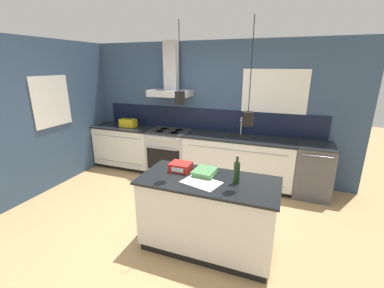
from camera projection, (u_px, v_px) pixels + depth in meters
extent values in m
plane|color=tan|center=(162.00, 224.00, 3.65)|extent=(16.00, 16.00, 0.00)
cube|color=#354C6B|center=(207.00, 110.00, 5.08)|extent=(5.60, 0.06, 2.60)
cube|color=black|center=(206.00, 119.00, 5.09)|extent=(4.42, 0.02, 0.43)
cube|color=white|center=(274.00, 97.00, 4.52)|extent=(1.12, 0.01, 0.96)
cube|color=black|center=(274.00, 97.00, 4.53)|extent=(1.04, 0.01, 0.88)
cube|color=#B5B5BA|center=(170.00, 93.00, 4.97)|extent=(0.80, 0.46, 0.12)
cube|color=#B5B5BA|center=(171.00, 66.00, 4.90)|extent=(0.26, 0.20, 0.90)
cylinder|color=black|center=(179.00, 56.00, 2.64)|extent=(0.01, 0.01, 0.70)
cylinder|color=black|center=(180.00, 98.00, 2.76)|extent=(0.11, 0.11, 0.14)
sphere|color=#F9D18C|center=(180.00, 98.00, 2.76)|extent=(0.06, 0.06, 0.06)
cylinder|color=black|center=(251.00, 65.00, 2.41)|extent=(0.01, 0.01, 0.88)
cylinder|color=black|center=(248.00, 119.00, 2.56)|extent=(0.11, 0.11, 0.14)
sphere|color=#F9D18C|center=(248.00, 119.00, 2.56)|extent=(0.06, 0.06, 0.06)
cube|color=#354C6B|center=(59.00, 114.00, 4.71)|extent=(0.06, 3.80, 2.60)
cube|color=white|center=(52.00, 102.00, 4.49)|extent=(0.01, 0.76, 0.88)
cube|color=black|center=(51.00, 102.00, 4.49)|extent=(0.01, 0.68, 0.80)
cube|color=black|center=(129.00, 163.00, 5.75)|extent=(1.24, 0.56, 0.09)
cube|color=silver|center=(126.00, 145.00, 5.60)|extent=(1.28, 0.62, 0.79)
cube|color=gray|center=(116.00, 137.00, 5.23)|extent=(1.13, 0.01, 0.01)
cube|color=gray|center=(119.00, 162.00, 5.40)|extent=(1.13, 0.01, 0.01)
cube|color=black|center=(125.00, 127.00, 5.47)|extent=(1.31, 0.64, 0.03)
cube|color=black|center=(237.00, 180.00, 4.93)|extent=(1.91, 0.56, 0.09)
cube|color=silver|center=(238.00, 159.00, 4.77)|extent=(1.97, 0.62, 0.79)
cube|color=gray|center=(235.00, 150.00, 4.41)|extent=(1.73, 0.01, 0.01)
cube|color=gray|center=(233.00, 179.00, 4.57)|extent=(1.73, 0.01, 0.01)
cube|color=black|center=(239.00, 138.00, 4.65)|extent=(1.99, 0.64, 0.03)
cube|color=#262628|center=(239.00, 137.00, 4.69)|extent=(0.48, 0.34, 0.01)
cylinder|color=#B5B5BA|center=(241.00, 127.00, 4.76)|extent=(0.02, 0.02, 0.32)
sphere|color=#B5B5BA|center=(242.00, 118.00, 4.71)|extent=(0.03, 0.03, 0.03)
cylinder|color=#B5B5BA|center=(241.00, 120.00, 4.66)|extent=(0.02, 0.12, 0.02)
cube|color=#B5B5BA|center=(170.00, 153.00, 5.26)|extent=(0.81, 0.62, 0.87)
cube|color=black|center=(163.00, 160.00, 4.98)|extent=(0.69, 0.02, 0.44)
cylinder|color=#B5B5BA|center=(162.00, 149.00, 4.89)|extent=(0.60, 0.02, 0.02)
cube|color=#B5B5BA|center=(162.00, 139.00, 4.85)|extent=(0.69, 0.02, 0.07)
cube|color=#2D2D30|center=(169.00, 131.00, 5.12)|extent=(0.81, 0.60, 0.04)
cylinder|color=black|center=(165.00, 129.00, 5.27)|extent=(0.17, 0.17, 0.00)
cylinder|color=black|center=(179.00, 130.00, 5.16)|extent=(0.17, 0.17, 0.00)
cylinder|color=black|center=(160.00, 131.00, 5.07)|extent=(0.17, 0.17, 0.00)
cylinder|color=black|center=(174.00, 133.00, 4.96)|extent=(0.17, 0.17, 0.00)
cube|color=#4C4C51|center=(313.00, 171.00, 4.35)|extent=(0.59, 0.62, 0.89)
cube|color=black|center=(317.00, 145.00, 4.21)|extent=(0.59, 0.62, 0.02)
cylinder|color=#4C4C51|center=(317.00, 156.00, 3.94)|extent=(0.44, 0.02, 0.02)
cube|color=black|center=(207.00, 243.00, 3.19)|extent=(1.48, 0.68, 0.09)
cube|color=silver|center=(208.00, 212.00, 3.06)|extent=(1.55, 0.71, 0.79)
cube|color=black|center=(208.00, 181.00, 2.94)|extent=(1.60, 0.76, 0.03)
cylinder|color=#193319|center=(237.00, 173.00, 2.81)|extent=(0.07, 0.07, 0.25)
cylinder|color=#193319|center=(237.00, 160.00, 2.77)|extent=(0.03, 0.03, 0.06)
cylinder|color=#262628|center=(238.00, 157.00, 2.76)|extent=(0.03, 0.03, 0.01)
cube|color=#4C7F4C|center=(206.00, 173.00, 3.07)|extent=(0.25, 0.30, 0.04)
cube|color=#4C7F4C|center=(205.00, 171.00, 3.05)|extent=(0.27, 0.31, 0.03)
cube|color=red|center=(181.00, 167.00, 3.17)|extent=(0.26, 0.21, 0.10)
cube|color=white|center=(177.00, 170.00, 3.07)|extent=(0.15, 0.01, 0.05)
cube|color=silver|center=(201.00, 182.00, 2.86)|extent=(0.48, 0.38, 0.01)
cube|color=gold|center=(128.00, 123.00, 5.42)|extent=(0.34, 0.18, 0.16)
cylinder|color=black|center=(128.00, 118.00, 5.39)|extent=(0.20, 0.02, 0.02)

